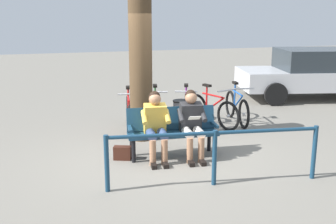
% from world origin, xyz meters
% --- Properties ---
extents(ground_plane, '(40.00, 40.00, 0.00)m').
position_xyz_m(ground_plane, '(0.00, 0.00, 0.00)').
color(ground_plane, slate).
extents(bench, '(1.64, 0.65, 0.87)m').
position_xyz_m(bench, '(-0.11, -0.07, 0.51)').
color(bench, navy).
rests_on(bench, ground).
extents(person_reading, '(0.52, 0.80, 1.20)m').
position_xyz_m(person_reading, '(-0.41, 0.13, 0.66)').
color(person_reading, '#262628').
rests_on(person_reading, ground).
extents(person_companion, '(0.52, 0.80, 1.20)m').
position_xyz_m(person_companion, '(0.23, 0.05, 0.66)').
color(person_companion, gold).
rests_on(person_companion, ground).
extents(handbag, '(0.33, 0.24, 0.24)m').
position_xyz_m(handbag, '(0.80, -0.09, 0.12)').
color(handbag, '#3F1E14').
rests_on(handbag, ground).
extents(tree_trunk, '(0.45, 0.45, 3.01)m').
position_xyz_m(tree_trunk, '(0.19, -1.19, 1.51)').
color(tree_trunk, '#4C3823').
rests_on(tree_trunk, ground).
extents(litter_bin, '(0.34, 0.34, 0.73)m').
position_xyz_m(litter_bin, '(-0.67, -1.27, 0.37)').
color(litter_bin, slate).
rests_on(litter_bin, ground).
extents(bicycle_blue, '(0.48, 1.67, 0.94)m').
position_xyz_m(bicycle_blue, '(-2.21, -1.77, 0.36)').
color(bicycle_blue, black).
rests_on(bicycle_blue, ground).
extents(bicycle_purple, '(0.70, 1.59, 0.94)m').
position_xyz_m(bicycle_purple, '(-1.55, -1.67, 0.36)').
color(bicycle_purple, black).
rests_on(bicycle_purple, ground).
extents(bicycle_silver, '(0.67, 1.61, 0.94)m').
position_xyz_m(bicycle_silver, '(-0.97, -1.81, 0.36)').
color(bicycle_silver, black).
rests_on(bicycle_silver, ground).
extents(bicycle_green, '(0.54, 1.65, 0.94)m').
position_xyz_m(bicycle_green, '(-0.30, -1.95, 0.36)').
color(bicycle_green, black).
rests_on(bicycle_green, ground).
extents(bicycle_black, '(0.48, 1.67, 0.94)m').
position_xyz_m(bicycle_black, '(0.31, -1.90, 0.36)').
color(bicycle_black, black).
rests_on(bicycle_black, ground).
extents(railing_fence, '(3.20, 0.51, 0.85)m').
position_xyz_m(railing_fence, '(-0.32, 1.36, 0.60)').
color(railing_fence, navy).
rests_on(railing_fence, ground).
extents(parked_car, '(4.49, 2.70, 1.47)m').
position_xyz_m(parked_car, '(-5.63, -3.66, 0.77)').
color(parked_car, silver).
rests_on(parked_car, ground).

